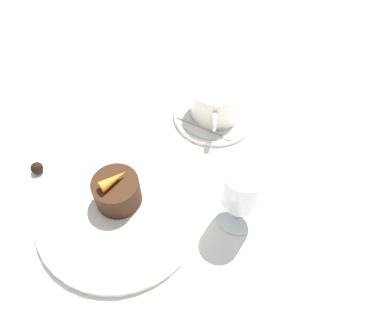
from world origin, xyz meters
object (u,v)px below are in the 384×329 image
dinner_plate (119,213)px  coffee_cup (216,99)px  dessert_cake (117,191)px  wine_glass (242,190)px

dinner_plate → coffee_cup: bearing=148.7°
coffee_cup → dessert_cake: bearing=-34.4°
dinner_plate → dessert_cake: dessert_cake is taller
coffee_cup → dinner_plate: bearing=-31.3°
dinner_plate → dessert_cake: (-0.02, -0.00, 0.03)m
dinner_plate → wine_glass: 0.20m
dinner_plate → wine_glass: (-0.01, 0.18, 0.08)m
dinner_plate → dessert_cake: size_ratio=3.55×
dessert_cake → dinner_plate: bearing=8.3°
coffee_cup → dessert_cake: size_ratio=1.67×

